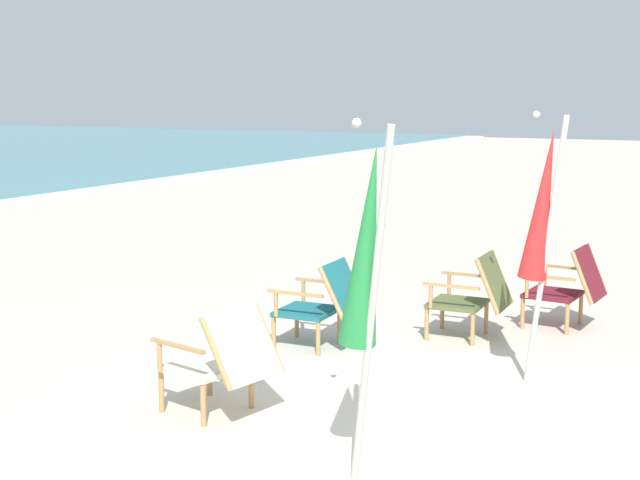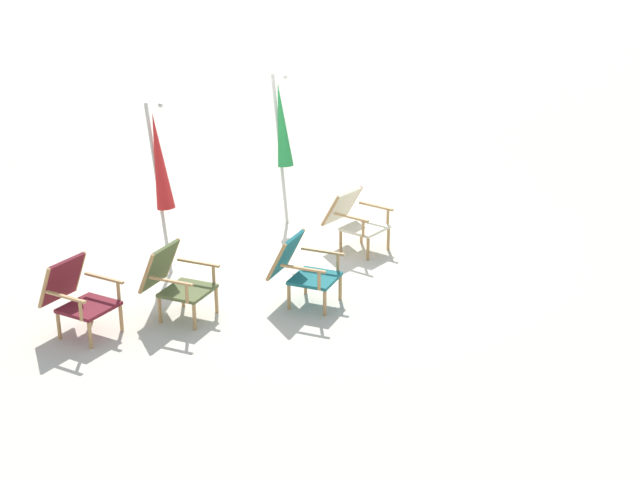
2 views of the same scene
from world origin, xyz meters
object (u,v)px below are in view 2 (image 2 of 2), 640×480
at_px(beach_chair_front_right, 77,294).
at_px(umbrella_furled_red, 159,163).
at_px(beach_chair_mid_center, 175,279).
at_px(beach_chair_back_left, 301,267).
at_px(beach_chair_back_right, 354,218).
at_px(umbrella_furled_green, 282,126).

relative_size(beach_chair_front_right, umbrella_furled_red, 0.38).
distance_m(beach_chair_front_right, umbrella_furled_red, 2.03).
bearing_deg(beach_chair_mid_center, umbrella_furled_red, -140.82).
relative_size(beach_chair_back_left, beach_chair_back_right, 0.91).
xyz_separation_m(beach_chair_front_right, umbrella_furled_green, (-4.07, 0.33, 0.95)).
xyz_separation_m(beach_chair_mid_center, umbrella_furled_red, (-1.01, -0.82, 0.96)).
bearing_deg(beach_chair_back_right, beach_chair_back_left, 3.89).
height_order(beach_chair_back_left, umbrella_furled_green, umbrella_furled_green).
bearing_deg(beach_chair_back_left, beach_chair_mid_center, -51.01).
bearing_deg(umbrella_furled_green, beach_chair_back_right, 66.69).
bearing_deg(umbrella_furled_red, beach_chair_front_right, 3.79).
height_order(beach_chair_front_right, beach_chair_back_left, beach_chair_front_right).
xyz_separation_m(beach_chair_back_right, umbrella_furled_red, (1.71, -1.80, 0.96)).
distance_m(beach_chair_mid_center, beach_chair_back_right, 2.89).
xyz_separation_m(beach_chair_front_right, beach_chair_back_left, (-1.67, 1.80, -0.00)).
bearing_deg(umbrella_furled_red, beach_chair_back_left, 86.51).
bearing_deg(beach_chair_back_right, umbrella_furled_red, -46.47).
bearing_deg(beach_chair_front_right, beach_chair_back_right, 154.30).
relative_size(beach_chair_back_left, umbrella_furled_green, 0.38).
height_order(beach_chair_back_right, umbrella_furled_green, umbrella_furled_green).
relative_size(beach_chair_front_right, beach_chair_back_left, 1.02).
distance_m(beach_chair_back_left, umbrella_furled_green, 2.98).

